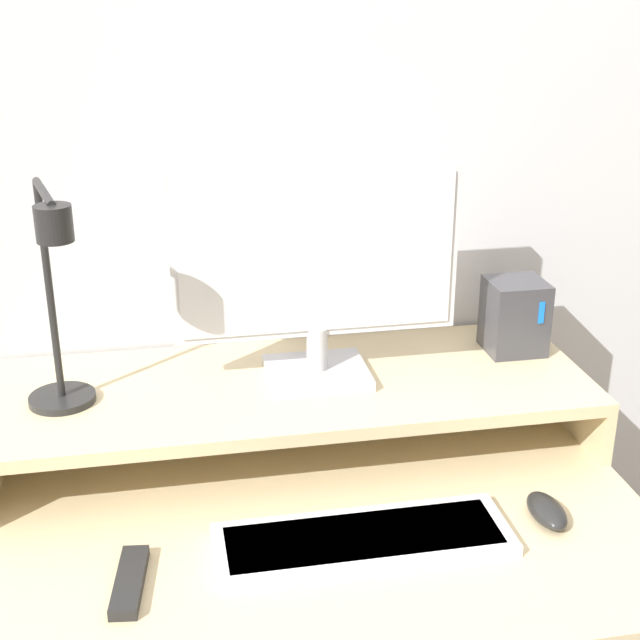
{
  "coord_description": "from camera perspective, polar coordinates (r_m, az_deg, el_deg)",
  "views": [
    {
      "loc": [
        -0.21,
        -0.8,
        1.51
      ],
      "look_at": [
        0.02,
        0.41,
        1.01
      ],
      "focal_mm": 50.0,
      "sensor_mm": 36.0,
      "label": 1
    }
  ],
  "objects": [
    {
      "name": "wall_back",
      "position": [
        1.62,
        -3.12,
        12.65
      ],
      "size": [
        6.0,
        0.05,
        2.5
      ],
      "color": "silver",
      "rests_on": "ground_plane"
    },
    {
      "name": "desk",
      "position": [
        1.56,
        -0.36,
        -18.32
      ],
      "size": [
        1.01,
        0.75,
        0.73
      ],
      "color": "beige",
      "rests_on": "ground_plane"
    },
    {
      "name": "monitor_shelf",
      "position": [
        1.54,
        -1.66,
        -4.54
      ],
      "size": [
        1.01,
        0.37,
        0.12
      ],
      "color": "beige",
      "rests_on": "desk"
    },
    {
      "name": "monitor",
      "position": [
        1.47,
        -0.2,
        3.35
      ],
      "size": [
        0.48,
        0.15,
        0.37
      ],
      "color": "#BCBCC1",
      "rests_on": "monitor_shelf"
    },
    {
      "name": "desk_lamp",
      "position": [
        1.39,
        -16.52,
        0.65
      ],
      "size": [
        0.11,
        0.23,
        0.37
      ],
      "color": "black",
      "rests_on": "monitor_shelf"
    },
    {
      "name": "router_dock",
      "position": [
        1.66,
        12.34,
        0.26
      ],
      "size": [
        0.1,
        0.1,
        0.13
      ],
      "color": "#3D3D42",
      "rests_on": "monitor_shelf"
    },
    {
      "name": "keyboard",
      "position": [
        1.32,
        2.79,
        -13.85
      ],
      "size": [
        0.43,
        0.14,
        0.02
      ],
      "color": "white",
      "rests_on": "desk"
    },
    {
      "name": "mouse",
      "position": [
        1.41,
        14.31,
        -11.74
      ],
      "size": [
        0.05,
        0.1,
        0.03
      ],
      "color": "black",
      "rests_on": "desk"
    },
    {
      "name": "remote_control",
      "position": [
        1.27,
        -12.09,
        -16.05
      ],
      "size": [
        0.05,
        0.14,
        0.02
      ],
      "color": "black",
      "rests_on": "desk"
    }
  ]
}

